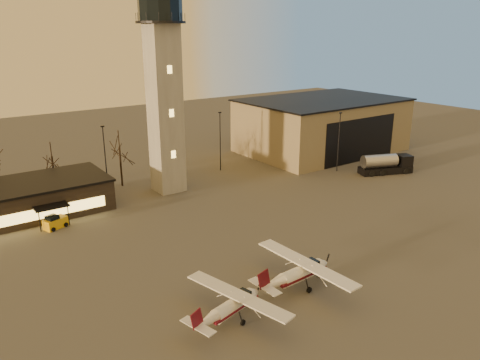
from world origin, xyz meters
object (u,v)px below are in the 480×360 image
object	(u,v)px
control_tower	(164,81)
fuel_truck	(385,166)
cessna_front	(302,274)
terminal	(7,203)
service_cart	(55,223)
cessna_rear	(235,307)
hangar	(322,125)

from	to	relation	value
control_tower	fuel_truck	xyz separation A→B (m)	(33.77, -13.54, -15.01)
cessna_front	fuel_truck	world-z (taller)	fuel_truck
terminal	fuel_truck	distance (m)	57.89
service_cart	terminal	bearing A→B (deg)	100.36
cessna_rear	service_cart	distance (m)	29.09
terminal	fuel_truck	xyz separation A→B (m)	(55.77, -15.52, -0.84)
fuel_truck	service_cart	world-z (taller)	fuel_truck
hangar	terminal	bearing A→B (deg)	-178.03
control_tower	fuel_truck	bearing A→B (deg)	-21.85
terminal	cessna_rear	world-z (taller)	terminal
service_cart	hangar	bearing A→B (deg)	-11.73
terminal	cessna_front	distance (m)	39.43
terminal	cessna_rear	xyz separation A→B (m)	(11.28, -34.84, -1.14)
terminal	cessna_rear	distance (m)	36.64
cessna_rear	fuel_truck	distance (m)	48.50
hangar	cessna_rear	size ratio (longest dim) A/B	2.83
hangar	service_cart	distance (m)	54.83
hangar	cessna_front	bearing A→B (deg)	-136.72
terminal	cessna_front	world-z (taller)	terminal
terminal	fuel_truck	world-z (taller)	terminal
terminal	service_cart	bearing A→B (deg)	-58.79
cessna_front	control_tower	bearing A→B (deg)	82.65
hangar	terminal	world-z (taller)	hangar
fuel_truck	service_cart	bearing A→B (deg)	-168.01
fuel_truck	cessna_rear	bearing A→B (deg)	-134.82
fuel_truck	hangar	bearing A→B (deg)	104.47
control_tower	hangar	size ratio (longest dim) A/B	1.07
cessna_front	hangar	bearing A→B (deg)	40.34
fuel_truck	terminal	bearing A→B (deg)	-173.84
hangar	cessna_front	world-z (taller)	hangar
cessna_rear	hangar	bearing A→B (deg)	24.47
cessna_rear	service_cart	xyz separation A→B (m)	(-7.24, 28.17, -0.37)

